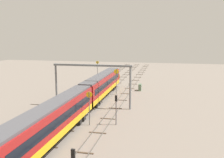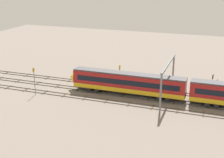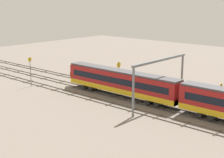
# 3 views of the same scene
# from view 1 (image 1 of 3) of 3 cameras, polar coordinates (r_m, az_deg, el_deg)

# --- Properties ---
(ground_plane) EXTENTS (149.63, 149.63, 0.00)m
(ground_plane) POSITION_cam_1_polar(r_m,az_deg,el_deg) (55.55, -1.98, -3.85)
(ground_plane) COLOR slate
(track_near_foreground) EXTENTS (133.63, 2.40, 0.16)m
(track_near_foreground) POSITION_cam_1_polar(r_m,az_deg,el_deg) (54.63, 2.65, -4.01)
(track_near_foreground) COLOR #59544C
(track_near_foreground) RESTS_ON ground
(track_with_train) EXTENTS (133.63, 2.40, 0.16)m
(track_with_train) POSITION_cam_1_polar(r_m,az_deg,el_deg) (55.53, -1.98, -3.78)
(track_with_train) COLOR #59544C
(track_with_train) RESTS_ON ground
(track_middle) EXTENTS (133.63, 2.40, 0.16)m
(track_middle) POSITION_cam_1_polar(r_m,az_deg,el_deg) (56.78, -6.43, -3.54)
(track_middle) COLOR #59544C
(track_middle) RESTS_ON ground
(train) EXTENTS (75.20, 3.24, 4.80)m
(train) POSITION_cam_1_polar(r_m,az_deg,el_deg) (32.08, -13.09, -9.25)
(train) COLOR maroon
(train) RESTS_ON ground
(overhead_gantry) EXTENTS (0.40, 14.73, 7.96)m
(overhead_gantry) POSITION_cam_1_polar(r_m,az_deg,el_deg) (45.83, -4.59, 0.70)
(overhead_gantry) COLOR slate
(overhead_gantry) RESTS_ON ground
(speed_sign_near_foreground) EXTENTS (0.14, 0.86, 5.98)m
(speed_sign_near_foreground) POSITION_cam_1_polar(r_m,az_deg,el_deg) (73.51, -3.33, 2.41)
(speed_sign_near_foreground) COLOR #4C4C51
(speed_sign_near_foreground) RESTS_ON ground
(speed_sign_mid_trackside) EXTENTS (0.14, 0.88, 5.04)m
(speed_sign_mid_trackside) POSITION_cam_1_polar(r_m,az_deg,el_deg) (36.83, -5.20, -5.62)
(speed_sign_mid_trackside) COLOR #4C4C51
(speed_sign_mid_trackside) RESTS_ON ground
(speed_sign_far_trackside) EXTENTS (0.14, 1.09, 5.81)m
(speed_sign_far_trackside) POSITION_cam_1_polar(r_m,az_deg,el_deg) (56.02, 0.98, 0.31)
(speed_sign_far_trackside) COLOR #4C4C51
(speed_sign_far_trackside) RESTS_ON ground
(signal_light_trackside_approach) EXTENTS (0.31, 0.32, 4.47)m
(signal_light_trackside_approach) POSITION_cam_1_polar(r_m,az_deg,el_deg) (36.91, 0.94, -6.05)
(signal_light_trackside_approach) COLOR #4C4C51
(signal_light_trackside_approach) RESTS_ON ground
(relay_cabinet) EXTENTS (1.61, 0.64, 1.60)m
(relay_cabinet) POSITION_cam_1_polar(r_m,az_deg,el_deg) (61.21, 6.37, -1.89)
(relay_cabinet) COLOR #597259
(relay_cabinet) RESTS_ON ground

